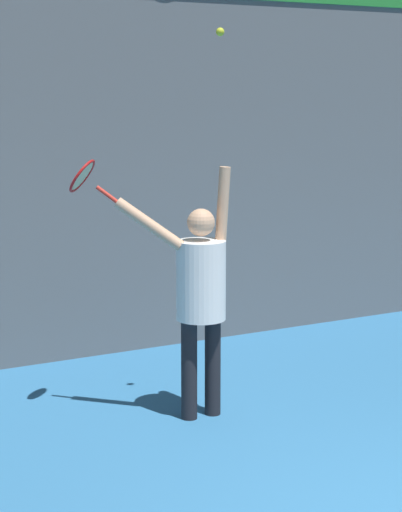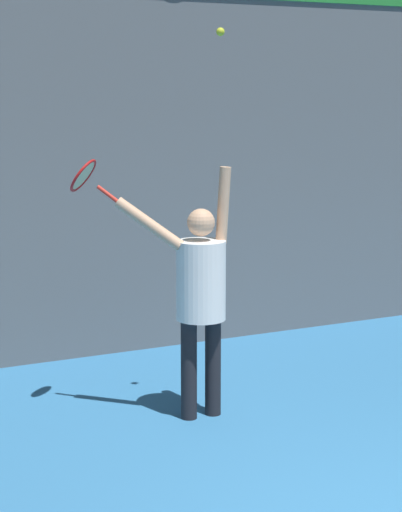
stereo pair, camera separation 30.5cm
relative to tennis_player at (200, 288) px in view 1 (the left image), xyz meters
name	(u,v)px [view 1 (the left image)]	position (x,y,z in m)	size (l,w,h in m)	color
back_wall	(130,102)	(0.37, 2.08, 1.44)	(18.00, 0.10, 5.00)	slate
tennis_player	(200,288)	(0.00, 0.00, 0.00)	(0.88, 0.57, 2.02)	black
tennis_racket	(84,177)	(-0.77, 0.49, 0.88)	(0.41, 0.39, 0.35)	red
tennis_ball	(220,32)	(0.16, -0.03, 1.99)	(0.06, 0.06, 0.06)	#CCDB2D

